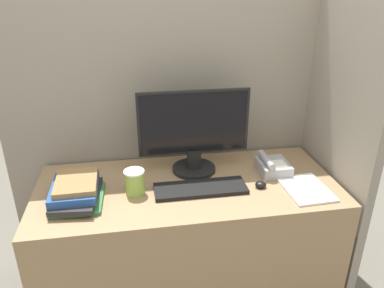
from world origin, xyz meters
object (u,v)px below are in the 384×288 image
keyboard (200,188)px  book_stack (76,191)px  monitor (194,134)px  coffee_cup (135,182)px  desk_telephone (272,166)px  mouse (261,184)px

keyboard → book_stack: size_ratio=1.44×
monitor → coffee_cup: monitor is taller
keyboard → desk_telephone: (0.41, 0.12, 0.03)m
keyboard → coffee_cup: size_ratio=3.67×
mouse → coffee_cup: 0.62m
monitor → coffee_cup: bearing=-149.5°
mouse → monitor: bearing=141.8°
coffee_cup → desk_telephone: coffee_cup is taller
mouse → desk_telephone: (0.11, 0.14, 0.02)m
monitor → mouse: bearing=-38.2°
keyboard → book_stack: book_stack is taller
mouse → book_stack: 0.89m
monitor → book_stack: size_ratio=1.84×
mouse → desk_telephone: 0.18m
monitor → mouse: 0.43m
monitor → mouse: (0.30, -0.23, -0.19)m
coffee_cup → book_stack: 0.27m
monitor → keyboard: 0.29m
coffee_cup → keyboard: bearing=-4.3°
monitor → desk_telephone: 0.46m
coffee_cup → book_stack: bearing=-175.9°
mouse → book_stack: book_stack is taller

